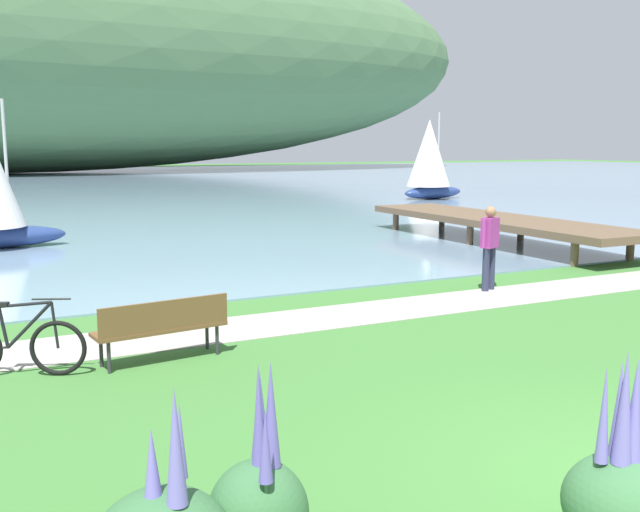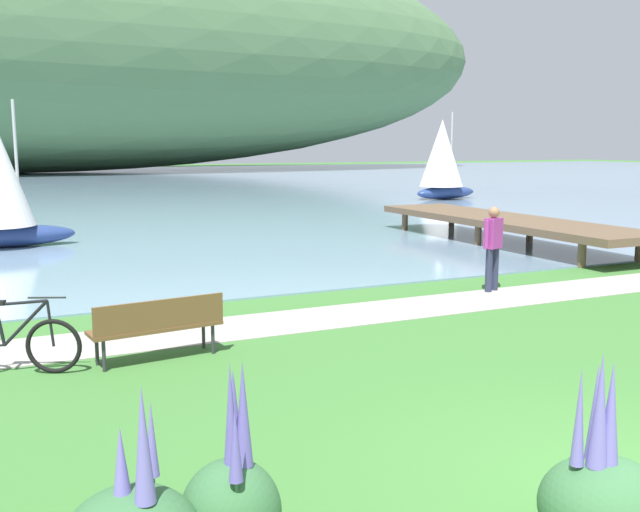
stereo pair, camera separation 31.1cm
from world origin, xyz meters
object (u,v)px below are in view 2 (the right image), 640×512
park_bench_near_camera (158,324)px  bicycle_leaning_near_bench (13,344)px  person_at_shoreline (493,243)px  sailboat_toward_hillside (442,158)px

park_bench_near_camera → bicycle_leaning_near_bench: bicycle_leaning_near_bench is taller
person_at_shoreline → bicycle_leaning_near_bench: bearing=-169.9°
bicycle_leaning_near_bench → sailboat_toward_hillside: size_ratio=0.36×
sailboat_toward_hillside → park_bench_near_camera: bearing=-132.0°
park_bench_near_camera → bicycle_leaning_near_bench: (-1.81, 0.23, -0.12)m
person_at_shoreline → sailboat_toward_hillside: size_ratio=0.38×
person_at_shoreline → sailboat_toward_hillside: bearing=57.7°
person_at_shoreline → sailboat_toward_hillside: 24.04m
park_bench_near_camera → sailboat_toward_hillside: sailboat_toward_hillside is taller
person_at_shoreline → sailboat_toward_hillside: sailboat_toward_hillside is taller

